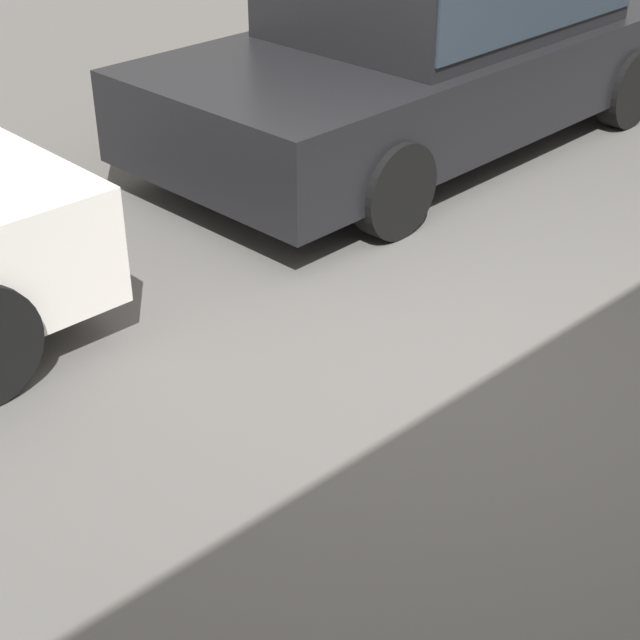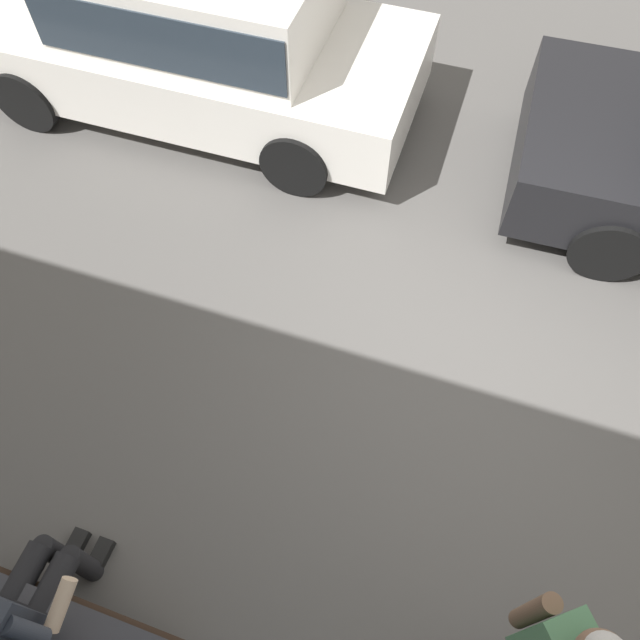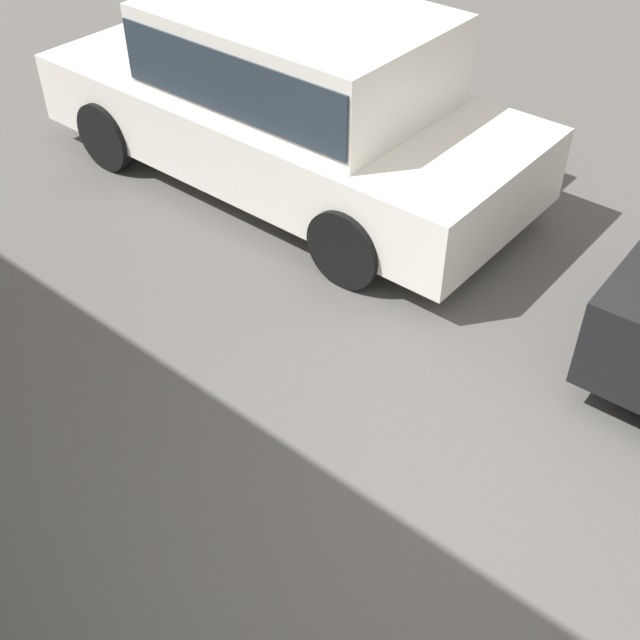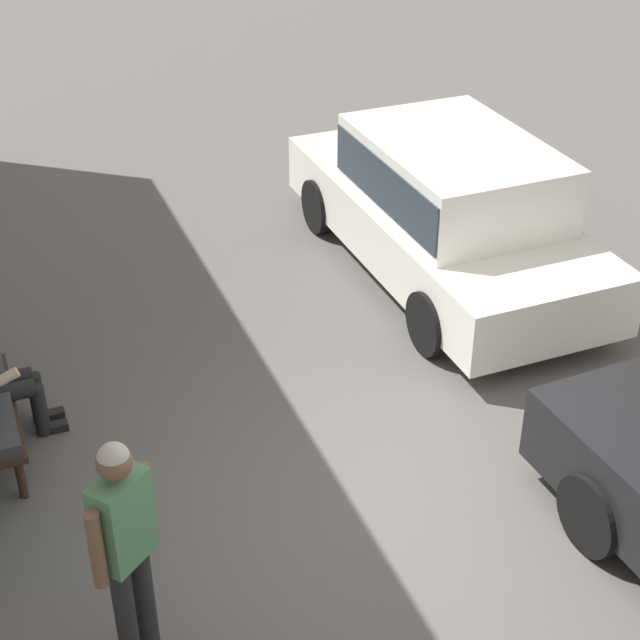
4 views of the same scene
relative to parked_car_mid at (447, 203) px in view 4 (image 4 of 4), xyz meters
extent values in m
plane|color=#565451|center=(-3.21, 2.01, -0.83)|extent=(60.00, 60.00, 0.00)
cylinder|color=#332319|center=(-0.60, 4.62, -0.65)|extent=(0.07, 0.07, 0.37)
cylinder|color=#332319|center=(-1.93, 4.62, -0.65)|extent=(0.07, 0.07, 0.37)
cylinder|color=black|center=(-1.02, 4.58, -0.35)|extent=(0.15, 0.42, 0.15)
cylinder|color=black|center=(-1.02, 4.37, -0.59)|extent=(0.12, 0.12, 0.48)
cube|color=black|center=(-1.02, 4.29, -0.79)|extent=(0.10, 0.24, 0.07)
cylinder|color=black|center=(-1.20, 4.58, -0.35)|extent=(0.15, 0.42, 0.15)
cylinder|color=black|center=(-1.20, 4.37, -0.59)|extent=(0.12, 0.12, 0.48)
cube|color=black|center=(-1.20, 4.29, -0.79)|extent=(0.10, 0.24, 0.07)
cylinder|color=beige|center=(-1.40, 4.61, -0.08)|extent=(0.08, 0.27, 0.17)
cylinder|color=black|center=(-3.97, 0.91, -0.52)|extent=(0.62, 0.20, 0.61)
cube|color=white|center=(0.08, 0.00, -0.29)|extent=(4.39, 1.81, 0.61)
cube|color=white|center=(-0.10, 0.00, 0.36)|extent=(2.29, 1.57, 0.69)
cube|color=#28333D|center=(-0.10, 0.00, 0.36)|extent=(2.24, 1.61, 0.48)
cylinder|color=black|center=(1.43, 0.86, -0.52)|extent=(0.62, 0.19, 0.62)
cylinder|color=black|center=(1.44, -0.83, -0.52)|extent=(0.62, 0.19, 0.62)
cylinder|color=black|center=(-1.28, 0.83, -0.52)|extent=(0.62, 0.19, 0.62)
cylinder|color=black|center=(-1.27, -0.85, -0.52)|extent=(0.62, 0.19, 0.62)
cylinder|color=#232326|center=(-3.68, 4.06, -0.39)|extent=(0.13, 0.13, 0.88)
cylinder|color=#232326|center=(-3.79, 4.20, -0.39)|extent=(0.13, 0.13, 0.88)
cube|color=#4C7F56|center=(-3.74, 4.13, 0.35)|extent=(0.38, 0.41, 0.60)
cylinder|color=brown|center=(-3.59, 3.95, 0.31)|extent=(0.09, 0.09, 0.54)
cylinder|color=brown|center=(-3.88, 4.31, 0.31)|extent=(0.09, 0.09, 0.54)
sphere|color=brown|center=(-3.74, 4.13, 0.78)|extent=(0.21, 0.21, 0.21)
sphere|color=#B7B2AD|center=(-3.74, 4.13, 0.81)|extent=(0.19, 0.19, 0.19)
camera|label=1|loc=(0.14, 4.61, 1.82)|focal=55.00mm
camera|label=2|loc=(-2.80, 4.61, 3.39)|focal=35.00mm
camera|label=3|loc=(-4.21, 4.61, 2.84)|focal=45.00mm
camera|label=4|loc=(-8.03, 4.61, 4.32)|focal=55.00mm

